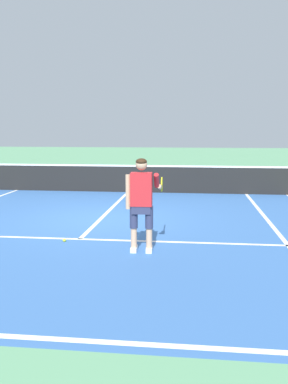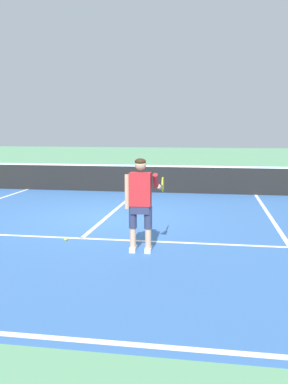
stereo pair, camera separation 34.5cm
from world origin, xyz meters
TOP-DOWN VIEW (x-y plane):
  - ground_plane at (0.00, 0.00)m, footprint 80.00×80.00m
  - court_inner_surface at (0.00, -0.74)m, footprint 10.98×10.80m
  - line_service at (0.00, -1.94)m, footprint 8.23×0.10m
  - line_centre_service at (0.00, 1.26)m, footprint 0.10×6.40m
  - line_singles_right at (4.12, -0.74)m, footprint 0.10×10.40m
  - tennis_net at (0.00, 4.46)m, footprint 11.96×0.08m
  - tennis_player at (1.36, -2.66)m, footprint 0.63×1.12m
  - tennis_ball_near_feet at (-0.26, -2.17)m, footprint 0.07×0.07m

SIDE VIEW (x-z plane):
  - ground_plane at x=0.00m, z-range 0.00..0.00m
  - court_inner_surface at x=0.00m, z-range 0.00..0.00m
  - line_service at x=0.00m, z-range 0.00..0.01m
  - line_centre_service at x=0.00m, z-range 0.00..0.01m
  - line_singles_right at x=4.12m, z-range 0.00..0.01m
  - tennis_ball_near_feet at x=-0.26m, z-range 0.00..0.07m
  - tennis_net at x=0.00m, z-range -0.04..1.03m
  - tennis_player at x=1.36m, z-range 0.13..1.85m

